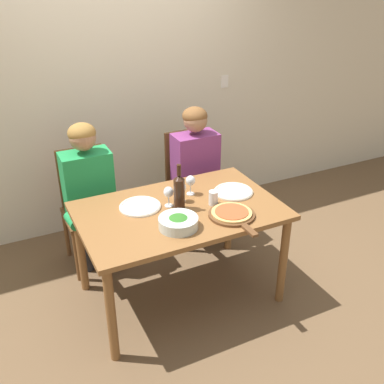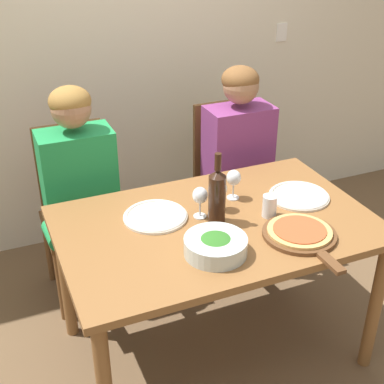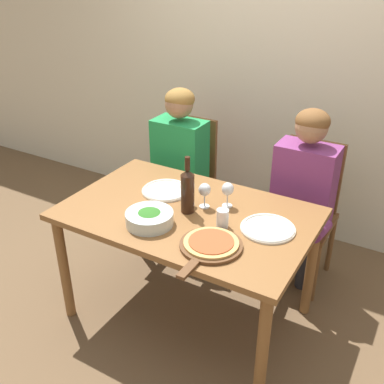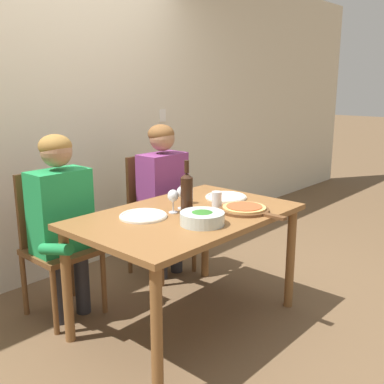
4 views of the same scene
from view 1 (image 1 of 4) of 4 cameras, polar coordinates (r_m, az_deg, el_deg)
name	(u,v)px [view 1 (image 1 of 4)]	position (r m, az deg, el deg)	size (l,w,h in m)	color
ground_plane	(181,293)	(3.58, -1.44, -12.76)	(40.00, 40.00, 0.00)	brown
back_wall	(115,83)	(4.13, -9.77, 13.54)	(10.00, 0.06, 2.70)	beige
dining_table	(180,220)	(3.19, -1.58, -3.56)	(1.41, 0.90, 0.76)	brown
chair_left	(88,204)	(3.79, -13.08, -1.44)	(0.42, 0.42, 0.98)	brown
chair_right	(190,182)	(4.06, -0.21, 1.32)	(0.42, 0.42, 0.98)	brown
person_woman	(89,184)	(3.59, -13.01, 0.94)	(0.47, 0.51, 1.24)	#28282D
person_man	(196,163)	(3.87, 0.52, 3.67)	(0.47, 0.51, 1.24)	#28282D
wine_bottle	(180,191)	(3.09, -1.58, 0.08)	(0.08, 0.08, 0.34)	black
broccoli_bowl	(178,222)	(2.92, -1.75, -3.88)	(0.26, 0.26, 0.08)	silver
dinner_plate_left	(140,206)	(3.18, -6.61, -1.81)	(0.29, 0.29, 0.02)	silver
dinner_plate_right	(233,191)	(3.38, 5.28, 0.07)	(0.29, 0.29, 0.02)	silver
pizza_on_board	(232,214)	(3.06, 5.13, -2.83)	(0.32, 0.46, 0.04)	brown
wine_glass_left	(169,193)	(3.14, -2.99, -0.12)	(0.07, 0.07, 0.15)	silver
wine_glass_right	(191,181)	(3.30, -0.19, 1.35)	(0.07, 0.07, 0.15)	silver
wine_glass_centre	(181,188)	(3.20, -1.39, 0.45)	(0.07, 0.07, 0.15)	silver
water_tumbler	(213,198)	(3.18, 2.73, -0.75)	(0.07, 0.07, 0.10)	silver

